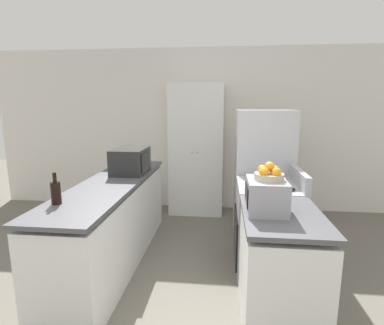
# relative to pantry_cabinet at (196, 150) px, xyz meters

# --- Properties ---
(wall_back) EXTENTS (7.00, 0.06, 2.60)m
(wall_back) POSITION_rel_pantry_cabinet_xyz_m (0.06, 0.28, 0.28)
(wall_back) COLOR silver
(wall_back) RESTS_ON ground_plane
(counter_left) EXTENTS (0.60, 2.42, 0.91)m
(counter_left) POSITION_rel_pantry_cabinet_xyz_m (-0.76, -1.66, -0.58)
(counter_left) COLOR silver
(counter_left) RESTS_ON ground_plane
(counter_right) EXTENTS (0.60, 0.88, 0.91)m
(counter_right) POSITION_rel_pantry_cabinet_xyz_m (0.88, -2.43, -0.58)
(counter_right) COLOR silver
(counter_right) RESTS_ON ground_plane
(pantry_cabinet) EXTENTS (0.84, 0.48, 2.04)m
(pantry_cabinet) POSITION_rel_pantry_cabinet_xyz_m (0.00, 0.00, 0.00)
(pantry_cabinet) COLOR silver
(pantry_cabinet) RESTS_ON ground_plane
(stove) EXTENTS (0.66, 0.73, 1.07)m
(stove) POSITION_rel_pantry_cabinet_xyz_m (0.90, -1.60, -0.55)
(stove) COLOR #9E9EA3
(stove) RESTS_ON ground_plane
(refrigerator) EXTENTS (0.71, 0.72, 1.66)m
(refrigerator) POSITION_rel_pantry_cabinet_xyz_m (0.92, -0.84, -0.19)
(refrigerator) COLOR #B7B7BC
(refrigerator) RESTS_ON ground_plane
(microwave) EXTENTS (0.38, 0.52, 0.30)m
(microwave) POSITION_rel_pantry_cabinet_xyz_m (-0.68, -1.22, 0.04)
(microwave) COLOR black
(microwave) RESTS_ON counter_left
(wine_bottle) EXTENTS (0.08, 0.08, 0.26)m
(wine_bottle) POSITION_rel_pantry_cabinet_xyz_m (-0.94, -2.40, -0.01)
(wine_bottle) COLOR black
(wine_bottle) RESTS_ON counter_left
(toaster_oven) EXTENTS (0.30, 0.37, 0.25)m
(toaster_oven) POSITION_rel_pantry_cabinet_xyz_m (0.75, -2.39, 0.02)
(toaster_oven) COLOR #939399
(toaster_oven) RESTS_ON counter_right
(fruit_bowl) EXTENTS (0.22, 0.22, 0.14)m
(fruit_bowl) POSITION_rel_pantry_cabinet_xyz_m (0.77, -2.39, 0.19)
(fruit_bowl) COLOR #B2A893
(fruit_bowl) RESTS_ON toaster_oven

